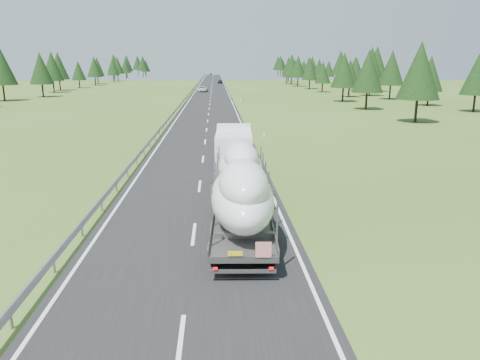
{
  "coord_description": "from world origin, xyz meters",
  "views": [
    {
      "loc": [
        1.13,
        -21.35,
        8.07
      ],
      "look_at": [
        2.38,
        2.71,
        1.99
      ],
      "focal_mm": 35.0,
      "sensor_mm": 36.0,
      "label": 1
    }
  ],
  "objects_px": {
    "distant_car_blue": "(211,74)",
    "distant_van": "(203,89)",
    "highway_sign": "(244,93)",
    "distant_car_dark": "(220,82)",
    "boat_truck": "(239,173)"
  },
  "relations": [
    {
      "from": "boat_truck",
      "to": "distant_car_blue",
      "type": "height_order",
      "value": "boat_truck"
    },
    {
      "from": "distant_van",
      "to": "distant_car_dark",
      "type": "relative_size",
      "value": 1.29
    },
    {
      "from": "highway_sign",
      "to": "distant_car_blue",
      "type": "relative_size",
      "value": 0.66
    },
    {
      "from": "boat_truck",
      "to": "distant_van",
      "type": "bearing_deg",
      "value": 92.51
    },
    {
      "from": "distant_van",
      "to": "distant_car_dark",
      "type": "xyz_separation_m",
      "value": [
        5.53,
        54.54,
        -0.04
      ]
    },
    {
      "from": "boat_truck",
      "to": "distant_car_dark",
      "type": "xyz_separation_m",
      "value": [
        0.75,
        163.81,
        -1.45
      ]
    },
    {
      "from": "distant_car_blue",
      "to": "distant_van",
      "type": "bearing_deg",
      "value": -89.81
    },
    {
      "from": "boat_truck",
      "to": "distant_van",
      "type": "relative_size",
      "value": 3.52
    },
    {
      "from": "distant_van",
      "to": "boat_truck",
      "type": "bearing_deg",
      "value": -83.02
    },
    {
      "from": "distant_car_dark",
      "to": "distant_car_blue",
      "type": "xyz_separation_m",
      "value": [
        -4.87,
        128.15,
        -0.07
      ]
    },
    {
      "from": "highway_sign",
      "to": "boat_truck",
      "type": "height_order",
      "value": "boat_truck"
    },
    {
      "from": "boat_truck",
      "to": "distant_car_dark",
      "type": "height_order",
      "value": "boat_truck"
    },
    {
      "from": "distant_car_dark",
      "to": "boat_truck",
      "type": "bearing_deg",
      "value": -85.71
    },
    {
      "from": "boat_truck",
      "to": "highway_sign",
      "type": "bearing_deg",
      "value": 86.4
    },
    {
      "from": "distant_van",
      "to": "highway_sign",
      "type": "bearing_deg",
      "value": -69.19
    }
  ]
}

